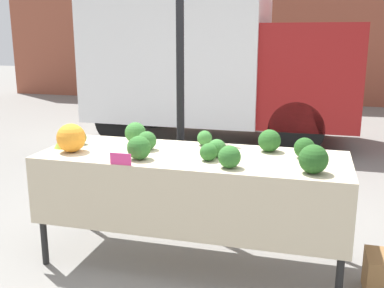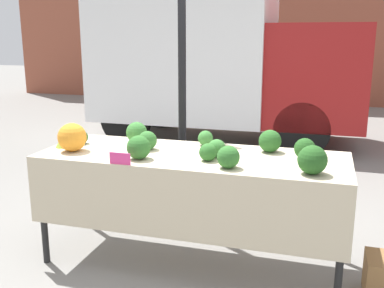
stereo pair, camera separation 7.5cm
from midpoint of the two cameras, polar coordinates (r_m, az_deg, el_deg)
ground_plane at (r=3.68m, az=-0.60°, el=-14.52°), size 40.00×40.00×0.00m
tent_pole at (r=3.99m, az=-2.03°, el=6.09°), size 0.07×0.07×2.43m
parked_truck at (r=7.57m, az=2.16°, el=10.50°), size 4.31×1.89×2.51m
market_table at (r=3.32m, az=-0.96°, el=-3.36°), size 2.30×0.82×0.87m
orange_cauliflower at (r=3.54m, az=-15.68°, el=0.75°), size 0.22×0.22×0.22m
romanesco_head at (r=3.71m, az=-16.75°, el=0.31°), size 0.13×0.13×0.10m
broccoli_head_0 at (r=3.23m, az=-7.41°, el=-0.47°), size 0.17×0.17×0.17m
broccoli_head_1 at (r=3.01m, az=4.07°, el=-1.64°), size 0.15×0.15×0.15m
broccoli_head_2 at (r=3.73m, az=-7.78°, el=1.44°), size 0.17×0.17×0.17m
broccoli_head_3 at (r=2.97m, az=14.47°, el=-1.88°), size 0.19×0.19×0.19m
broccoli_head_4 at (r=3.18m, az=1.42°, el=-1.04°), size 0.13×0.13×0.13m
broccoli_head_5 at (r=3.62m, az=1.02°, el=0.76°), size 0.12×0.12×0.12m
broccoli_head_6 at (r=3.78m, az=-14.64°, el=0.79°), size 0.11×0.11×0.11m
broccoli_head_7 at (r=3.33m, az=13.47°, el=-0.50°), size 0.15×0.15×0.15m
broccoli_head_8 at (r=3.28m, az=2.53°, el=-0.52°), size 0.13×0.13×0.13m
broccoli_head_9 at (r=3.49m, az=-6.36°, el=0.42°), size 0.15×0.15×0.15m
broccoli_head_10 at (r=3.46m, az=9.19°, el=0.42°), size 0.17×0.17×0.17m
price_sign at (r=3.12m, az=-9.74°, el=-1.90°), size 0.16×0.01×0.08m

